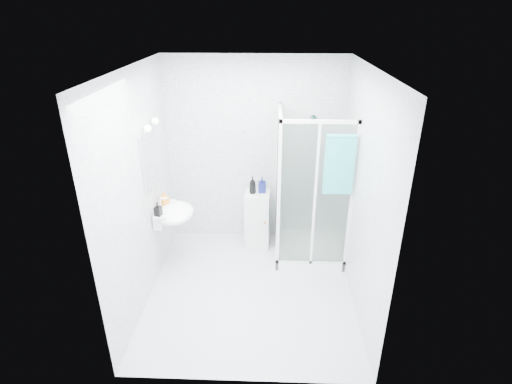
{
  "coord_description": "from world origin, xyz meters",
  "views": [
    {
      "loc": [
        0.21,
        -3.89,
        3.12
      ],
      "look_at": [
        0.05,
        0.35,
        1.15
      ],
      "focal_mm": 28.0,
      "sensor_mm": 36.0,
      "label": 1
    }
  ],
  "objects_px": {
    "soap_dispenser_orange": "(164,198)",
    "soap_dispenser_black": "(158,209)",
    "storage_cabinet": "(257,219)",
    "hand_towel": "(339,163)",
    "shower_enclosure": "(303,227)",
    "shampoo_bottle_a": "(253,185)",
    "shampoo_bottle_b": "(262,185)",
    "wall_basin": "(173,213)"
  },
  "relations": [
    {
      "from": "shower_enclosure",
      "to": "storage_cabinet",
      "type": "relative_size",
      "value": 2.46
    },
    {
      "from": "storage_cabinet",
      "to": "shampoo_bottle_a",
      "type": "bearing_deg",
      "value": -173.55
    },
    {
      "from": "wall_basin",
      "to": "storage_cabinet",
      "type": "xyz_separation_m",
      "value": [
        1.03,
        0.59,
        -0.39
      ]
    },
    {
      "from": "wall_basin",
      "to": "hand_towel",
      "type": "bearing_deg",
      "value": -2.46
    },
    {
      "from": "shower_enclosure",
      "to": "storage_cabinet",
      "type": "bearing_deg",
      "value": 156.39
    },
    {
      "from": "hand_towel",
      "to": "soap_dispenser_black",
      "type": "height_order",
      "value": "hand_towel"
    },
    {
      "from": "wall_basin",
      "to": "shampoo_bottle_a",
      "type": "bearing_deg",
      "value": 31.3
    },
    {
      "from": "shampoo_bottle_a",
      "to": "hand_towel",
      "type": "bearing_deg",
      "value": -33.47
    },
    {
      "from": "storage_cabinet",
      "to": "shampoo_bottle_b",
      "type": "distance_m",
      "value": 0.52
    },
    {
      "from": "storage_cabinet",
      "to": "shampoo_bottle_b",
      "type": "height_order",
      "value": "shampoo_bottle_b"
    },
    {
      "from": "storage_cabinet",
      "to": "shower_enclosure",
      "type": "bearing_deg",
      "value": -20.76
    },
    {
      "from": "shampoo_bottle_a",
      "to": "shampoo_bottle_b",
      "type": "distance_m",
      "value": 0.13
    },
    {
      "from": "shampoo_bottle_b",
      "to": "soap_dispenser_black",
      "type": "xyz_separation_m",
      "value": [
        -1.21,
        -0.81,
        0.02
      ]
    },
    {
      "from": "soap_dispenser_black",
      "to": "shampoo_bottle_b",
      "type": "bearing_deg",
      "value": 33.84
    },
    {
      "from": "storage_cabinet",
      "to": "shampoo_bottle_a",
      "type": "relative_size",
      "value": 3.39
    },
    {
      "from": "storage_cabinet",
      "to": "wall_basin",
      "type": "bearing_deg",
      "value": -147.32
    },
    {
      "from": "hand_towel",
      "to": "soap_dispenser_orange",
      "type": "bearing_deg",
      "value": 174.85
    },
    {
      "from": "shampoo_bottle_a",
      "to": "shampoo_bottle_b",
      "type": "relative_size",
      "value": 1.09
    },
    {
      "from": "shampoo_bottle_b",
      "to": "shower_enclosure",
      "type": "bearing_deg",
      "value": -28.53
    },
    {
      "from": "shower_enclosure",
      "to": "soap_dispenser_orange",
      "type": "distance_m",
      "value": 1.86
    },
    {
      "from": "wall_basin",
      "to": "shampoo_bottle_a",
      "type": "relative_size",
      "value": 2.33
    },
    {
      "from": "wall_basin",
      "to": "soap_dispenser_black",
      "type": "xyz_separation_m",
      "value": [
        -0.12,
        -0.19,
        0.15
      ]
    },
    {
      "from": "hand_towel",
      "to": "shampoo_bottle_b",
      "type": "height_order",
      "value": "hand_towel"
    },
    {
      "from": "hand_towel",
      "to": "wall_basin",
      "type": "bearing_deg",
      "value": 177.54
    },
    {
      "from": "wall_basin",
      "to": "storage_cabinet",
      "type": "bearing_deg",
      "value": 29.83
    },
    {
      "from": "soap_dispenser_orange",
      "to": "soap_dispenser_black",
      "type": "distance_m",
      "value": 0.29
    },
    {
      "from": "shampoo_bottle_b",
      "to": "soap_dispenser_orange",
      "type": "xyz_separation_m",
      "value": [
        -1.21,
        -0.52,
        0.02
      ]
    },
    {
      "from": "shampoo_bottle_a",
      "to": "soap_dispenser_orange",
      "type": "distance_m",
      "value": 1.19
    },
    {
      "from": "shampoo_bottle_a",
      "to": "soap_dispenser_orange",
      "type": "relative_size",
      "value": 1.39
    },
    {
      "from": "shower_enclosure",
      "to": "shampoo_bottle_a",
      "type": "bearing_deg",
      "value": 158.71
    },
    {
      "from": "storage_cabinet",
      "to": "soap_dispenser_black",
      "type": "height_order",
      "value": "soap_dispenser_black"
    },
    {
      "from": "storage_cabinet",
      "to": "soap_dispenser_black",
      "type": "relative_size",
      "value": 4.84
    },
    {
      "from": "soap_dispenser_black",
      "to": "shower_enclosure",
      "type": "bearing_deg",
      "value": 15.88
    },
    {
      "from": "shower_enclosure",
      "to": "soap_dispenser_black",
      "type": "relative_size",
      "value": 11.88
    },
    {
      "from": "shampoo_bottle_a",
      "to": "soap_dispenser_black",
      "type": "height_order",
      "value": "shampoo_bottle_a"
    },
    {
      "from": "shampoo_bottle_b",
      "to": "soap_dispenser_black",
      "type": "height_order",
      "value": "shampoo_bottle_b"
    },
    {
      "from": "storage_cabinet",
      "to": "shampoo_bottle_a",
      "type": "distance_m",
      "value": 0.53
    },
    {
      "from": "storage_cabinet",
      "to": "shampoo_bottle_b",
      "type": "bearing_deg",
      "value": 31.97
    },
    {
      "from": "shampoo_bottle_b",
      "to": "soap_dispenser_orange",
      "type": "bearing_deg",
      "value": -156.84
    },
    {
      "from": "hand_towel",
      "to": "soap_dispenser_black",
      "type": "relative_size",
      "value": 4.26
    },
    {
      "from": "shower_enclosure",
      "to": "shampoo_bottle_b",
      "type": "height_order",
      "value": "shower_enclosure"
    },
    {
      "from": "hand_towel",
      "to": "shampoo_bottle_a",
      "type": "height_order",
      "value": "hand_towel"
    }
  ]
}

